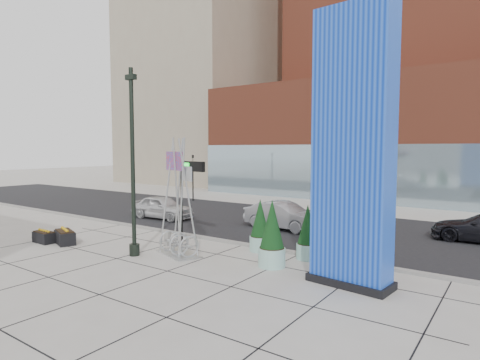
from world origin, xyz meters
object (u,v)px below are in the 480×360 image
Objects in this scene: overhead_street_sign at (192,173)px; car_white_west at (162,207)px; blue_pylon at (353,153)px; concrete_bollard at (168,238)px; lamp_post at (133,180)px; public_art_sculpture at (179,224)px; car_silver_mid at (283,216)px.

car_white_west is at bearing 159.50° from overhead_street_sign.
blue_pylon reaches higher than concrete_bollard.
lamp_post is 12.28× the size of concrete_bollard.
public_art_sculpture reaches higher than overhead_street_sign.
public_art_sculpture is 1.27× the size of overhead_street_sign.
public_art_sculpture is 7.83× the size of concrete_bollard.
lamp_post is at bearing -121.86° from public_art_sculpture.
overhead_street_sign is 0.92× the size of car_white_west.
overhead_street_sign is at bearing 42.27° from concrete_bollard.
blue_pylon is 9.25m from lamp_post.
car_silver_mid is at bearing 67.14° from concrete_bollard.
blue_pylon is 2.30× the size of overhead_street_sign.
public_art_sculpture is 2.91m from overhead_street_sign.
lamp_post is 9.53m from car_white_west.
car_white_west is at bearing 138.11° from concrete_bollard.
car_white_west is 0.93× the size of car_silver_mid.
blue_pylon is 1.15× the size of lamp_post.
car_silver_mid is (2.74, 6.50, 0.45)m from concrete_bollard.
lamp_post is 9.41m from car_silver_mid.
lamp_post is at bearing 169.97° from car_silver_mid.
overhead_street_sign is at bearing 177.77° from blue_pylon.
blue_pylon is at bearing 3.59° from overhead_street_sign.
overhead_street_sign is 0.85× the size of car_silver_mid.
public_art_sculpture is at bearing -30.48° from concrete_bollard.
lamp_post is at bearing -90.06° from overhead_street_sign.
public_art_sculpture is (-7.51, -0.49, -3.14)m from blue_pylon.
concrete_bollard is at bearing 168.81° from public_art_sculpture.
lamp_post reaches higher than public_art_sculpture.
overhead_street_sign is at bearing 77.44° from lamp_post.
lamp_post is 2.74m from public_art_sculpture.
blue_pylon is at bearing -3.17° from concrete_bollard.
car_white_west reaches higher than concrete_bollard.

